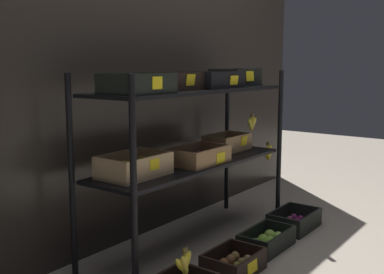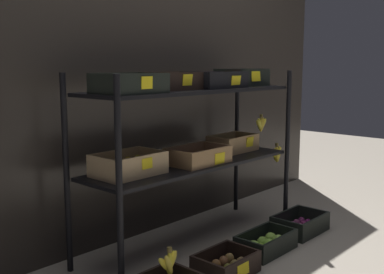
{
  "view_description": "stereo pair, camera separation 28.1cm",
  "coord_description": "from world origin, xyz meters",
  "px_view_note": "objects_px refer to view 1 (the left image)",
  "views": [
    {
      "loc": [
        -2.25,
        -1.68,
        1.11
      ],
      "look_at": [
        0.0,
        0.0,
        0.67
      ],
      "focal_mm": 43.98,
      "sensor_mm": 36.0,
      "label": 1
    },
    {
      "loc": [
        -2.07,
        -1.89,
        1.11
      ],
      "look_at": [
        0.0,
        0.0,
        0.67
      ],
      "focal_mm": 43.98,
      "sensor_mm": 36.0,
      "label": 2
    }
  ],
  "objects_px": {
    "crate_ground_kiwi": "(234,264)",
    "crate_ground_apple_green": "(266,241)",
    "crate_ground_plum": "(294,222)",
    "banana_bunch_loose": "(184,263)",
    "display_rack": "(192,123)"
  },
  "relations": [
    {
      "from": "display_rack",
      "to": "crate_ground_kiwi",
      "type": "bearing_deg",
      "value": -115.23
    },
    {
      "from": "crate_ground_plum",
      "to": "crate_ground_apple_green",
      "type": "bearing_deg",
      "value": -177.73
    },
    {
      "from": "banana_bunch_loose",
      "to": "crate_ground_plum",
      "type": "bearing_deg",
      "value": 0.49
    },
    {
      "from": "crate_ground_apple_green",
      "to": "crate_ground_plum",
      "type": "bearing_deg",
      "value": 2.27
    },
    {
      "from": "crate_ground_apple_green",
      "to": "banana_bunch_loose",
      "type": "distance_m",
      "value": 0.82
    },
    {
      "from": "crate_ground_plum",
      "to": "crate_ground_kiwi",
      "type": "bearing_deg",
      "value": -177.79
    },
    {
      "from": "crate_ground_kiwi",
      "to": "crate_ground_apple_green",
      "type": "distance_m",
      "value": 0.4
    },
    {
      "from": "crate_ground_kiwi",
      "to": "banana_bunch_loose",
      "type": "height_order",
      "value": "banana_bunch_loose"
    },
    {
      "from": "crate_ground_kiwi",
      "to": "crate_ground_apple_green",
      "type": "xyz_separation_m",
      "value": [
        0.4,
        0.02,
        0.0
      ]
    },
    {
      "from": "crate_ground_plum",
      "to": "banana_bunch_loose",
      "type": "bearing_deg",
      "value": -179.51
    },
    {
      "from": "crate_ground_kiwi",
      "to": "crate_ground_plum",
      "type": "xyz_separation_m",
      "value": [
        0.83,
        0.03,
        -0.0
      ]
    },
    {
      "from": "display_rack",
      "to": "crate_ground_kiwi",
      "type": "height_order",
      "value": "display_rack"
    },
    {
      "from": "crate_ground_plum",
      "to": "display_rack",
      "type": "bearing_deg",
      "value": 148.25
    },
    {
      "from": "crate_ground_apple_green",
      "to": "display_rack",
      "type": "bearing_deg",
      "value": 116.45
    },
    {
      "from": "display_rack",
      "to": "crate_ground_apple_green",
      "type": "xyz_separation_m",
      "value": [
        0.2,
        -0.41,
        -0.71
      ]
    }
  ]
}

